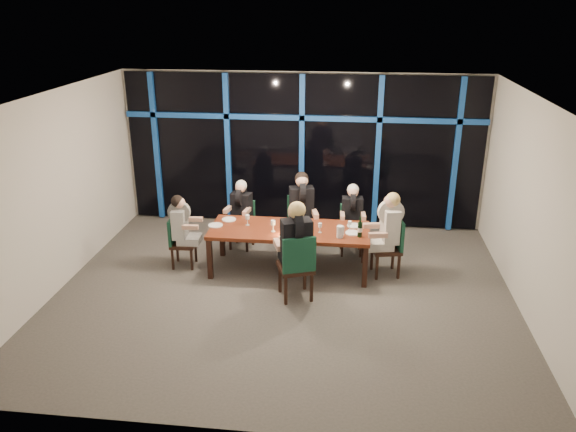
{
  "coord_description": "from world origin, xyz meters",
  "views": [
    {
      "loc": [
        0.96,
        -7.6,
        4.25
      ],
      "look_at": [
        0.0,
        0.6,
        1.05
      ],
      "focal_mm": 35.0,
      "sensor_mm": 36.0,
      "label": 1
    }
  ],
  "objects_px": {
    "chair_far_left": "(243,221)",
    "chair_far_mid": "(301,221)",
    "diner_far_right": "(352,209)",
    "wine_bottle": "(360,229)",
    "chair_end_right": "(391,244)",
    "diner_near_mid": "(296,236)",
    "chair_near_mid": "(297,264)",
    "diner_end_left": "(182,220)",
    "diner_far_mid": "(302,201)",
    "water_pitcher": "(340,232)",
    "chair_far_right": "(351,226)",
    "diner_end_right": "(388,222)",
    "dining_table": "(289,233)",
    "diner_far_left": "(241,205)",
    "chair_end_left": "(179,239)"
  },
  "relations": [
    {
      "from": "chair_far_left",
      "to": "chair_far_mid",
      "type": "distance_m",
      "value": 1.07
    },
    {
      "from": "diner_far_right",
      "to": "wine_bottle",
      "type": "xyz_separation_m",
      "value": [
        0.13,
        -1.0,
        0.04
      ]
    },
    {
      "from": "chair_end_right",
      "to": "diner_near_mid",
      "type": "bearing_deg",
      "value": -69.0
    },
    {
      "from": "chair_far_mid",
      "to": "chair_near_mid",
      "type": "xyz_separation_m",
      "value": [
        0.12,
        -1.82,
        0.03
      ]
    },
    {
      "from": "diner_far_right",
      "to": "wine_bottle",
      "type": "relative_size",
      "value": 2.55
    },
    {
      "from": "chair_near_mid",
      "to": "diner_end_left",
      "type": "xyz_separation_m",
      "value": [
        -2.02,
        0.93,
        0.23
      ]
    },
    {
      "from": "diner_far_mid",
      "to": "water_pitcher",
      "type": "height_order",
      "value": "diner_far_mid"
    },
    {
      "from": "chair_far_right",
      "to": "chair_far_left",
      "type": "bearing_deg",
      "value": 175.39
    },
    {
      "from": "chair_near_mid",
      "to": "diner_end_left",
      "type": "height_order",
      "value": "diner_end_left"
    },
    {
      "from": "diner_end_right",
      "to": "dining_table",
      "type": "bearing_deg",
      "value": -100.26
    },
    {
      "from": "diner_far_left",
      "to": "diner_end_left",
      "type": "distance_m",
      "value": 1.2
    },
    {
      "from": "chair_far_left",
      "to": "diner_end_right",
      "type": "distance_m",
      "value": 2.72
    },
    {
      "from": "diner_far_left",
      "to": "water_pitcher",
      "type": "xyz_separation_m",
      "value": [
        1.8,
        -1.09,
        0.02
      ]
    },
    {
      "from": "dining_table",
      "to": "chair_end_right",
      "type": "relative_size",
      "value": 2.69
    },
    {
      "from": "chair_far_left",
      "to": "diner_far_right",
      "type": "height_order",
      "value": "diner_far_right"
    },
    {
      "from": "diner_far_left",
      "to": "diner_far_right",
      "type": "relative_size",
      "value": 0.99
    },
    {
      "from": "chair_far_mid",
      "to": "diner_far_mid",
      "type": "distance_m",
      "value": 0.41
    },
    {
      "from": "diner_end_left",
      "to": "wine_bottle",
      "type": "height_order",
      "value": "diner_end_left"
    },
    {
      "from": "chair_far_mid",
      "to": "diner_end_left",
      "type": "xyz_separation_m",
      "value": [
        -1.91,
        -0.89,
        0.27
      ]
    },
    {
      "from": "chair_far_right",
      "to": "wine_bottle",
      "type": "relative_size",
      "value": 2.62
    },
    {
      "from": "chair_far_mid",
      "to": "diner_near_mid",
      "type": "bearing_deg",
      "value": -99.68
    },
    {
      "from": "diner_far_right",
      "to": "diner_near_mid",
      "type": "relative_size",
      "value": 0.82
    },
    {
      "from": "chair_near_mid",
      "to": "diner_near_mid",
      "type": "distance_m",
      "value": 0.43
    },
    {
      "from": "diner_far_left",
      "to": "chair_end_right",
      "type": "bearing_deg",
      "value": -6.37
    },
    {
      "from": "diner_near_mid",
      "to": "wine_bottle",
      "type": "relative_size",
      "value": 3.12
    },
    {
      "from": "chair_far_right",
      "to": "diner_near_mid",
      "type": "distance_m",
      "value": 2.01
    },
    {
      "from": "diner_end_right",
      "to": "chair_end_left",
      "type": "bearing_deg",
      "value": -100.38
    },
    {
      "from": "chair_far_mid",
      "to": "chair_end_left",
      "type": "bearing_deg",
      "value": -168.15
    },
    {
      "from": "chair_end_left",
      "to": "diner_far_left",
      "type": "relative_size",
      "value": 1.02
    },
    {
      "from": "chair_far_left",
      "to": "diner_far_right",
      "type": "xyz_separation_m",
      "value": [
        1.97,
        -0.1,
        0.35
      ]
    },
    {
      "from": "chair_far_mid",
      "to": "diner_end_left",
      "type": "distance_m",
      "value": 2.12
    },
    {
      "from": "chair_far_left",
      "to": "chair_end_right",
      "type": "distance_m",
      "value": 2.75
    },
    {
      "from": "wine_bottle",
      "to": "water_pitcher",
      "type": "distance_m",
      "value": 0.32
    },
    {
      "from": "chair_far_left",
      "to": "chair_end_right",
      "type": "relative_size",
      "value": 0.9
    },
    {
      "from": "chair_near_mid",
      "to": "diner_far_left",
      "type": "relative_size",
      "value": 1.26
    },
    {
      "from": "chair_far_right",
      "to": "water_pitcher",
      "type": "bearing_deg",
      "value": -102.82
    },
    {
      "from": "chair_end_left",
      "to": "chair_end_right",
      "type": "xyz_separation_m",
      "value": [
        3.53,
        0.1,
        0.06
      ]
    },
    {
      "from": "chair_far_mid",
      "to": "chair_far_left",
      "type": "bearing_deg",
      "value": 165.02
    },
    {
      "from": "dining_table",
      "to": "chair_far_right",
      "type": "xyz_separation_m",
      "value": [
        1.01,
        0.87,
        -0.2
      ]
    },
    {
      "from": "chair_far_left",
      "to": "water_pitcher",
      "type": "relative_size",
      "value": 4.49
    },
    {
      "from": "chair_far_mid",
      "to": "chair_end_left",
      "type": "relative_size",
      "value": 1.16
    },
    {
      "from": "dining_table",
      "to": "diner_far_mid",
      "type": "relative_size",
      "value": 2.66
    },
    {
      "from": "diner_end_right",
      "to": "wine_bottle",
      "type": "distance_m",
      "value": 0.51
    },
    {
      "from": "dining_table",
      "to": "water_pitcher",
      "type": "relative_size",
      "value": 13.48
    },
    {
      "from": "chair_end_right",
      "to": "diner_end_left",
      "type": "relative_size",
      "value": 1.15
    },
    {
      "from": "diner_end_left",
      "to": "diner_near_mid",
      "type": "relative_size",
      "value": 0.81
    },
    {
      "from": "diner_far_right",
      "to": "chair_far_left",
      "type": "bearing_deg",
      "value": 173.24
    },
    {
      "from": "diner_far_mid",
      "to": "chair_far_right",
      "type": "bearing_deg",
      "value": -5.56
    },
    {
      "from": "chair_far_right",
      "to": "wine_bottle",
      "type": "distance_m",
      "value": 1.15
    },
    {
      "from": "diner_end_left",
      "to": "chair_far_mid",
      "type": "bearing_deg",
      "value": -67.97
    }
  ]
}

